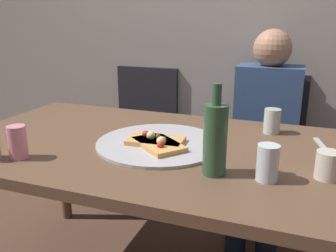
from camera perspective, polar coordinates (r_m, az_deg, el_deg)
The scene contains 14 objects.
back_wall at distance 2.39m, azimuth 7.42°, elevation 18.50°, with size 6.00×0.10×2.60m, color gray.
dining_table at distance 1.49m, azimuth -2.87°, elevation -5.26°, with size 1.65×0.95×0.74m.
pizza_tray at distance 1.45m, azimuth -1.38°, elevation -2.76°, with size 0.51×0.51×0.01m, color #ADADB2.
pizza_slice_last at distance 1.43m, azimuth -2.06°, elevation -2.25°, with size 0.23×0.15×0.05m.
pizza_slice_extra at distance 1.39m, azimuth -1.46°, elevation -2.86°, with size 0.25×0.24×0.05m.
wine_bottle at distance 1.15m, azimuth 7.51°, elevation -1.97°, with size 0.08×0.08×0.30m.
tumbler_near at distance 1.64m, azimuth 16.21°, elevation 0.76°, with size 0.07×0.07×0.11m, color #B7C6BC.
tumbler_far at distance 1.16m, azimuth 15.56°, elevation -5.67°, with size 0.07×0.07×0.12m, color silver.
short_glass at distance 1.24m, azimuth 24.07°, elevation -5.71°, with size 0.08×0.08×0.09m, color beige.
soda_can at distance 1.40m, azimuth -22.79°, elevation -2.38°, with size 0.07×0.07×0.12m, color pink.
table_knife at distance 1.54m, azimuth 23.47°, elevation -3.12°, with size 0.22×0.02×0.01m, color #B7B7BC.
chair_left at distance 2.47m, azimuth -4.29°, elevation 0.03°, with size 0.44×0.44×0.90m.
chair_right at distance 2.27m, azimuth 15.27°, elevation -2.11°, with size 0.44×0.44×0.90m.
guest_in_sweater at distance 2.08m, azimuth 15.13°, elevation -0.07°, with size 0.36×0.56×1.17m.
Camera 1 is at (0.55, -1.27, 1.23)m, focal length 38.34 mm.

